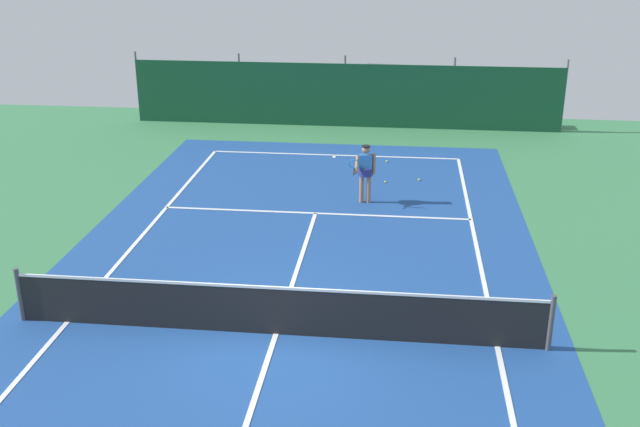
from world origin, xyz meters
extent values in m
plane|color=#387A4C|center=(0.00, 0.00, 0.00)|extent=(36.00, 36.00, 0.00)
cube|color=#1E478C|center=(0.00, 0.00, 0.00)|extent=(11.02, 26.60, 0.01)
cube|color=white|center=(0.00, 11.90, 0.01)|extent=(8.22, 0.10, 0.01)
cube|color=white|center=(-4.11, 0.00, 0.01)|extent=(0.10, 23.80, 0.01)
cube|color=white|center=(4.11, 0.00, 0.01)|extent=(0.10, 23.80, 0.01)
cube|color=white|center=(0.00, 6.40, 0.01)|extent=(8.22, 0.10, 0.01)
cube|color=white|center=(0.00, 0.00, 0.01)|extent=(0.10, 12.80, 0.01)
cube|color=white|center=(0.00, 11.75, 0.01)|extent=(0.10, 0.30, 0.01)
cube|color=black|center=(0.00, 0.00, 0.47)|extent=(9.92, 0.03, 0.95)
cube|color=white|center=(0.00, 0.00, 0.97)|extent=(9.92, 0.04, 0.05)
cylinder|color=#47474C|center=(-5.01, 0.00, 0.55)|extent=(0.10, 0.10, 1.10)
cylinder|color=#47474C|center=(5.01, 0.00, 0.55)|extent=(0.10, 0.10, 1.10)
cube|color=#14472D|center=(0.00, 15.86, 1.20)|extent=(16.22, 0.06, 2.40)
cylinder|color=#595B60|center=(-8.11, 15.92, 1.35)|extent=(0.08, 0.08, 2.70)
cylinder|color=#595B60|center=(-4.05, 15.92, 1.35)|extent=(0.08, 0.08, 2.70)
cylinder|color=#595B60|center=(0.00, 15.92, 1.35)|extent=(0.08, 0.08, 2.70)
cylinder|color=#595B60|center=(4.05, 15.92, 1.35)|extent=(0.08, 0.08, 2.70)
cylinder|color=#595B60|center=(8.11, 15.92, 1.35)|extent=(0.08, 0.08, 2.70)
cube|color=#234C1E|center=(0.00, 16.46, 0.55)|extent=(14.60, 0.70, 1.10)
cylinder|color=#9E7051|center=(1.36, 7.44, 0.41)|extent=(0.12, 0.12, 0.82)
cylinder|color=#9E7051|center=(1.16, 7.44, 0.41)|extent=(0.12, 0.12, 0.82)
cylinder|color=navy|center=(1.26, 7.44, 0.90)|extent=(0.40, 0.40, 0.22)
cube|color=#2D6BB7|center=(1.26, 7.44, 1.10)|extent=(0.36, 0.21, 0.56)
sphere|color=#9E7051|center=(1.26, 7.44, 1.53)|extent=(0.22, 0.22, 0.22)
cylinder|color=black|center=(1.26, 7.44, 1.62)|extent=(0.23, 0.23, 0.04)
cylinder|color=#9E7051|center=(1.49, 7.43, 1.13)|extent=(0.09, 0.09, 0.58)
cylinder|color=#9E7051|center=(1.03, 7.32, 1.13)|extent=(0.10, 0.53, 0.41)
cylinder|color=black|center=(0.98, 7.02, 1.02)|extent=(0.04, 0.27, 0.13)
torus|color=teal|center=(0.98, 7.02, 1.24)|extent=(0.31, 0.13, 0.29)
sphere|color=#CCDB33|center=(2.80, 9.52, 0.03)|extent=(0.07, 0.07, 0.07)
sphere|color=#CCDB33|center=(1.77, 11.30, 0.03)|extent=(0.07, 0.07, 0.07)
sphere|color=#CCDB33|center=(1.78, 9.19, 0.03)|extent=(0.07, 0.07, 0.07)
cube|color=navy|center=(1.31, 19.23, 0.72)|extent=(2.15, 4.34, 0.80)
cube|color=#2D333D|center=(1.31, 19.23, 1.40)|extent=(1.69, 2.01, 0.56)
cylinder|color=black|center=(0.52, 20.61, 0.32)|extent=(0.27, 0.66, 0.64)
cylinder|color=black|center=(2.31, 20.45, 0.32)|extent=(0.27, 0.66, 0.64)
cylinder|color=black|center=(0.30, 18.01, 0.32)|extent=(0.27, 0.66, 0.64)
cylinder|color=black|center=(2.09, 17.86, 0.32)|extent=(0.27, 0.66, 0.64)
camera|label=1|loc=(2.21, -12.25, 7.21)|focal=42.14mm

